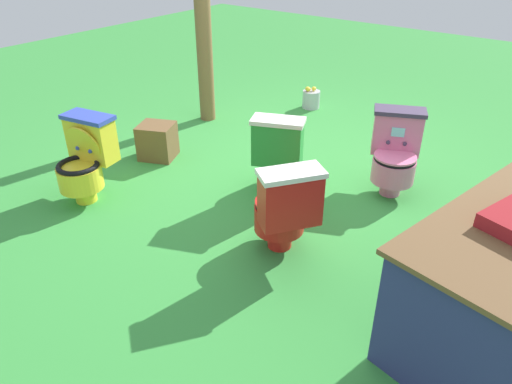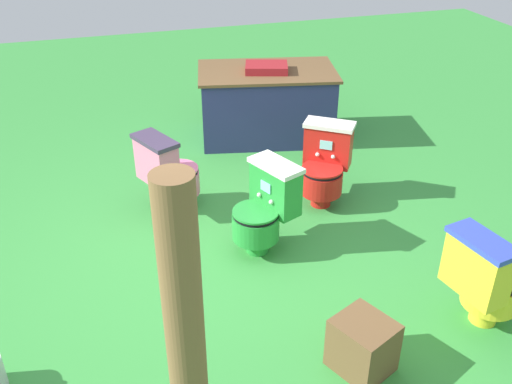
{
  "view_description": "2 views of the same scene",
  "coord_description": "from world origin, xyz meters",
  "px_view_note": "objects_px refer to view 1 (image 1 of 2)",
  "views": [
    {
      "loc": [
        3.58,
        2.22,
        2.18
      ],
      "look_at": [
        1.08,
        0.32,
        0.35
      ],
      "focal_mm": 33.78,
      "sensor_mm": 36.0,
      "label": 1
    },
    {
      "loc": [
        -0.71,
        -3.48,
        2.71
      ],
      "look_at": [
        0.49,
        0.47,
        0.3
      ],
      "focal_mm": 40.2,
      "sensor_mm": 36.0,
      "label": 2
    }
  ],
  "objects_px": {
    "toilet_pink": "(395,152)",
    "wooden_post": "(204,48)",
    "toilet_yellow": "(85,159)",
    "toilet_red": "(284,209)",
    "lemon_bucket": "(311,99)",
    "small_crate": "(157,141)",
    "toilet_green": "(280,153)"
  },
  "relations": [
    {
      "from": "small_crate",
      "to": "toilet_yellow",
      "type": "bearing_deg",
      "value": 7.85
    },
    {
      "from": "toilet_yellow",
      "to": "toilet_pink",
      "type": "xyz_separation_m",
      "value": [
        -1.71,
        2.04,
        -0.0
      ]
    },
    {
      "from": "toilet_green",
      "to": "lemon_bucket",
      "type": "bearing_deg",
      "value": 90.87
    },
    {
      "from": "toilet_green",
      "to": "wooden_post",
      "type": "bearing_deg",
      "value": 128.43
    },
    {
      "from": "toilet_red",
      "to": "toilet_green",
      "type": "distance_m",
      "value": 0.91
    },
    {
      "from": "wooden_post",
      "to": "lemon_bucket",
      "type": "bearing_deg",
      "value": 143.49
    },
    {
      "from": "toilet_red",
      "to": "toilet_green",
      "type": "relative_size",
      "value": 1.0
    },
    {
      "from": "toilet_yellow",
      "to": "small_crate",
      "type": "xyz_separation_m",
      "value": [
        -0.9,
        -0.12,
        -0.2
      ]
    },
    {
      "from": "toilet_yellow",
      "to": "toilet_pink",
      "type": "distance_m",
      "value": 2.66
    },
    {
      "from": "toilet_yellow",
      "to": "lemon_bucket",
      "type": "relative_size",
      "value": 2.63
    },
    {
      "from": "toilet_red",
      "to": "small_crate",
      "type": "relative_size",
      "value": 2.06
    },
    {
      "from": "small_crate",
      "to": "lemon_bucket",
      "type": "relative_size",
      "value": 1.28
    },
    {
      "from": "lemon_bucket",
      "to": "wooden_post",
      "type": "bearing_deg",
      "value": -36.51
    },
    {
      "from": "toilet_pink",
      "to": "toilet_red",
      "type": "bearing_deg",
      "value": 54.84
    },
    {
      "from": "toilet_yellow",
      "to": "lemon_bucket",
      "type": "bearing_deg",
      "value": -107.61
    },
    {
      "from": "toilet_red",
      "to": "lemon_bucket",
      "type": "relative_size",
      "value": 2.63
    },
    {
      "from": "wooden_post",
      "to": "small_crate",
      "type": "xyz_separation_m",
      "value": [
        1.1,
        0.32,
        -0.67
      ]
    },
    {
      "from": "toilet_pink",
      "to": "lemon_bucket",
      "type": "xyz_separation_m",
      "value": [
        -1.37,
        -1.68,
        -0.25
      ]
    },
    {
      "from": "toilet_red",
      "to": "small_crate",
      "type": "height_order",
      "value": "toilet_red"
    },
    {
      "from": "toilet_red",
      "to": "small_crate",
      "type": "bearing_deg",
      "value": 109.79
    },
    {
      "from": "toilet_red",
      "to": "toilet_yellow",
      "type": "xyz_separation_m",
      "value": [
        0.36,
        -1.79,
        0.0
      ]
    },
    {
      "from": "toilet_green",
      "to": "toilet_yellow",
      "type": "bearing_deg",
      "value": -161.88
    },
    {
      "from": "toilet_green",
      "to": "small_crate",
      "type": "relative_size",
      "value": 2.06
    },
    {
      "from": "toilet_red",
      "to": "wooden_post",
      "type": "xyz_separation_m",
      "value": [
        -1.64,
        -2.23,
        0.47
      ]
    },
    {
      "from": "toilet_red",
      "to": "toilet_yellow",
      "type": "distance_m",
      "value": 1.82
    },
    {
      "from": "toilet_green",
      "to": "toilet_red",
      "type": "bearing_deg",
      "value": -76.48
    },
    {
      "from": "small_crate",
      "to": "toilet_green",
      "type": "bearing_deg",
      "value": 97.86
    },
    {
      "from": "toilet_red",
      "to": "lemon_bucket",
      "type": "bearing_deg",
      "value": 63.33
    },
    {
      "from": "lemon_bucket",
      "to": "toilet_red",
      "type": "bearing_deg",
      "value": 27.78
    },
    {
      "from": "wooden_post",
      "to": "lemon_bucket",
      "type": "relative_size",
      "value": 6.11
    },
    {
      "from": "toilet_yellow",
      "to": "lemon_bucket",
      "type": "distance_m",
      "value": 3.11
    },
    {
      "from": "toilet_pink",
      "to": "wooden_post",
      "type": "xyz_separation_m",
      "value": [
        -0.3,
        -2.48,
        0.47
      ]
    }
  ]
}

